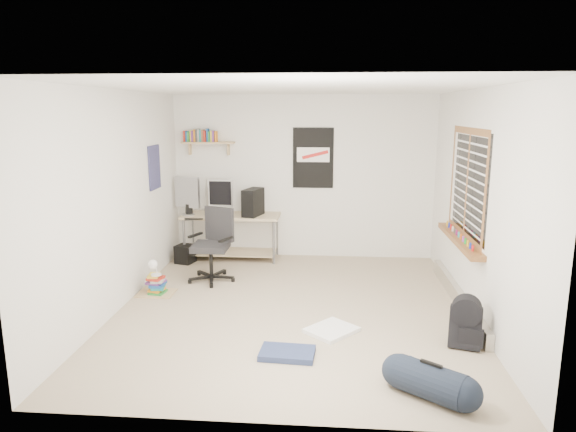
# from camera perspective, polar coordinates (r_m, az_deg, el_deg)

# --- Properties ---
(floor) EXTENTS (4.00, 4.50, 0.01)m
(floor) POSITION_cam_1_polar(r_m,az_deg,el_deg) (6.07, 0.52, -10.28)
(floor) COLOR gray
(floor) RESTS_ON ground
(ceiling) EXTENTS (4.00, 4.50, 0.01)m
(ceiling) POSITION_cam_1_polar(r_m,az_deg,el_deg) (5.64, 0.57, 14.10)
(ceiling) COLOR white
(ceiling) RESTS_ON ground
(back_wall) EXTENTS (4.00, 0.01, 2.50)m
(back_wall) POSITION_cam_1_polar(r_m,az_deg,el_deg) (7.95, 1.72, 4.33)
(back_wall) COLOR silver
(back_wall) RESTS_ON ground
(left_wall) EXTENTS (0.01, 4.50, 2.50)m
(left_wall) POSITION_cam_1_polar(r_m,az_deg,el_deg) (6.20, -18.29, 1.64)
(left_wall) COLOR silver
(left_wall) RESTS_ON ground
(right_wall) EXTENTS (0.01, 4.50, 2.50)m
(right_wall) POSITION_cam_1_polar(r_m,az_deg,el_deg) (5.93, 20.26, 1.08)
(right_wall) COLOR silver
(right_wall) RESTS_ON ground
(desk) EXTENTS (1.54, 0.81, 0.68)m
(desk) POSITION_cam_1_polar(r_m,az_deg,el_deg) (7.99, -6.25, -2.15)
(desk) COLOR #C2BB87
(desk) RESTS_ON floor
(monitor_left) EXTENTS (0.43, 0.25, 0.46)m
(monitor_left) POSITION_cam_1_polar(r_m,az_deg,el_deg) (7.90, -11.08, 1.57)
(monitor_left) COLOR #9A9A9F
(monitor_left) RESTS_ON desk
(monitor_right) EXTENTS (0.38, 0.11, 0.41)m
(monitor_right) POSITION_cam_1_polar(r_m,az_deg,el_deg) (7.92, -7.47, 1.52)
(monitor_right) COLOR #9B9A9E
(monitor_right) RESTS_ON desk
(pc_tower) EXTENTS (0.31, 0.46, 0.44)m
(pc_tower) POSITION_cam_1_polar(r_m,az_deg,el_deg) (7.74, -3.90, 1.44)
(pc_tower) COLOR black
(pc_tower) RESTS_ON desk
(keyboard) EXTENTS (0.47, 0.28, 0.02)m
(keyboard) POSITION_cam_1_polar(r_m,az_deg,el_deg) (7.76, -9.80, -0.23)
(keyboard) COLOR black
(keyboard) RESTS_ON desk
(speaker_left) EXTENTS (0.13, 0.13, 0.20)m
(speaker_left) POSITION_cam_1_polar(r_m,az_deg,el_deg) (7.93, -10.94, 0.62)
(speaker_left) COLOR black
(speaker_left) RESTS_ON desk
(speaker_right) EXTENTS (0.09, 0.09, 0.18)m
(speaker_right) POSITION_cam_1_polar(r_m,az_deg,el_deg) (7.82, -4.83, 0.55)
(speaker_right) COLOR black
(speaker_right) RESTS_ON desk
(office_chair) EXTENTS (0.85, 0.85, 0.99)m
(office_chair) POSITION_cam_1_polar(r_m,az_deg,el_deg) (6.96, -8.60, -3.25)
(office_chair) COLOR black
(office_chair) RESTS_ON floor
(wall_shelf) EXTENTS (0.80, 0.22, 0.24)m
(wall_shelf) POSITION_cam_1_polar(r_m,az_deg,el_deg) (7.99, -8.85, 8.05)
(wall_shelf) COLOR tan
(wall_shelf) RESTS_ON back_wall
(poster_back_wall) EXTENTS (0.62, 0.03, 0.92)m
(poster_back_wall) POSITION_cam_1_polar(r_m,az_deg,el_deg) (7.88, 2.81, 6.45)
(poster_back_wall) COLOR black
(poster_back_wall) RESTS_ON back_wall
(poster_left_wall) EXTENTS (0.02, 0.42, 0.60)m
(poster_left_wall) POSITION_cam_1_polar(r_m,az_deg,el_deg) (7.26, -14.63, 5.25)
(poster_left_wall) COLOR navy
(poster_left_wall) RESTS_ON left_wall
(window) EXTENTS (0.10, 1.50, 1.26)m
(window) POSITION_cam_1_polar(r_m,az_deg,el_deg) (6.17, 19.16, 3.43)
(window) COLOR brown
(window) RESTS_ON right_wall
(baseboard_heater) EXTENTS (0.08, 2.50, 0.18)m
(baseboard_heater) POSITION_cam_1_polar(r_m,az_deg,el_deg) (6.49, 18.40, -8.53)
(baseboard_heater) COLOR #B7B2A8
(baseboard_heater) RESTS_ON floor
(backpack) EXTENTS (0.36, 0.31, 0.40)m
(backpack) POSITION_cam_1_polar(r_m,az_deg,el_deg) (5.38, 19.10, -11.58)
(backpack) COLOR black
(backpack) RESTS_ON floor
(duffel_bag) EXTENTS (0.40, 0.40, 0.56)m
(duffel_bag) POSITION_cam_1_polar(r_m,az_deg,el_deg) (4.45, 15.51, -17.36)
(duffel_bag) COLOR black
(duffel_bag) RESTS_ON floor
(tshirt) EXTENTS (0.62, 0.62, 0.04)m
(tshirt) POSITION_cam_1_polar(r_m,az_deg,el_deg) (5.49, 4.85, -12.52)
(tshirt) COLOR silver
(tshirt) RESTS_ON floor
(jeans_a) EXTENTS (0.53, 0.36, 0.06)m
(jeans_a) POSITION_cam_1_polar(r_m,az_deg,el_deg) (4.98, -0.08, -14.99)
(jeans_a) COLOR navy
(jeans_a) RESTS_ON floor
(jeans_b) EXTENTS (0.48, 0.48, 0.05)m
(jeans_b) POSITION_cam_1_polar(r_m,az_deg,el_deg) (4.82, 13.37, -16.36)
(jeans_b) COLOR navy
(jeans_b) RESTS_ON floor
(book_stack) EXTENTS (0.49, 0.45, 0.28)m
(book_stack) POSITION_cam_1_polar(r_m,az_deg,el_deg) (6.69, -14.49, -7.15)
(book_stack) COLOR olive
(book_stack) RESTS_ON floor
(desk_lamp) EXTENTS (0.20, 0.25, 0.22)m
(desk_lamp) POSITION_cam_1_polar(r_m,az_deg,el_deg) (6.60, -14.48, -5.32)
(desk_lamp) COLOR white
(desk_lamp) RESTS_ON book_stack
(subwoofer) EXTENTS (0.30, 0.30, 0.28)m
(subwoofer) POSITION_cam_1_polar(r_m,az_deg,el_deg) (7.91, -11.35, -4.15)
(subwoofer) COLOR black
(subwoofer) RESTS_ON floor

